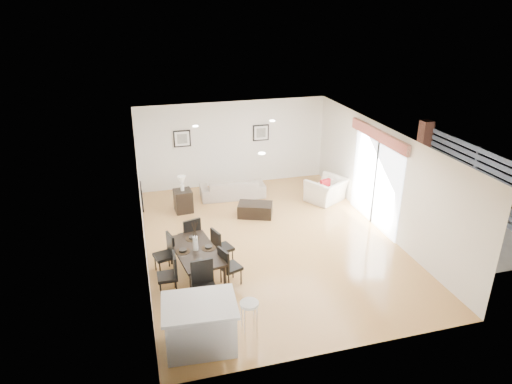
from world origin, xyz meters
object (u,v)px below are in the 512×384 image
object	(u,v)px
dining_table	(196,253)
dining_chair_wfar	(167,251)
dining_chair_efar	(220,245)
side_table	(183,201)
bar_stool	(249,307)
dining_chair_enear	(228,265)
dining_chair_head	(204,282)
dining_chair_foot	(191,234)
coffee_table	(255,210)
dining_chair_wnear	(171,272)
sofa	(233,188)
armchair	(326,190)
kitchen_island	(200,325)

from	to	relation	value
dining_table	dining_chair_wfar	world-z (taller)	dining_chair_wfar
dining_chair_efar	side_table	xyz separation A→B (m)	(-0.46, 3.03, -0.18)
side_table	bar_stool	xyz separation A→B (m)	(0.49, -5.53, 0.31)
dining_table	dining_chair_enear	xyz separation A→B (m)	(0.59, -0.44, -0.13)
dining_chair_wfar	side_table	bearing A→B (deg)	151.82
dining_table	dining_chair_head	size ratio (longest dim) A/B	1.79
dining_chair_foot	coffee_table	distance (m)	2.56
dining_table	bar_stool	size ratio (longest dim) A/B	2.39
dining_chair_wnear	dining_chair_foot	bearing A→B (deg)	157.09
sofa	armchair	bearing A→B (deg)	161.33
armchair	dining_chair_enear	bearing A→B (deg)	12.58
dining_table	side_table	bearing A→B (deg)	78.85
dining_chair_efar	kitchen_island	bearing A→B (deg)	142.23
kitchen_island	bar_stool	distance (m)	0.89
dining_chair_enear	dining_chair_efar	xyz separation A→B (m)	(-0.00, 0.83, 0.01)
dining_table	coffee_table	distance (m)	3.31
dining_chair_foot	sofa	bearing A→B (deg)	-135.81
dining_chair_enear	dining_table	bearing A→B (deg)	32.88
dining_chair_wnear	kitchen_island	bearing A→B (deg)	11.08
dining_chair_foot	dining_chair_head	bearing A→B (deg)	72.27
dining_chair_wnear	coffee_table	bearing A→B (deg)	139.23
dining_chair_wnear	dining_chair_enear	distance (m)	1.17
side_table	kitchen_island	size ratio (longest dim) A/B	0.48
coffee_table	side_table	size ratio (longest dim) A/B	1.45
sofa	side_table	bearing A→B (deg)	24.53
dining_chair_wfar	dining_chair_enear	xyz separation A→B (m)	(1.17, -0.87, -0.01)
dining_chair_wfar	side_table	xyz separation A→B (m)	(0.71, 2.99, -0.18)
dining_chair_enear	dining_chair_efar	size ratio (longest dim) A/B	0.99
dining_chair_wnear	coffee_table	world-z (taller)	dining_chair_wnear
sofa	dining_chair_foot	distance (m)	3.47
armchair	dining_chair_foot	bearing A→B (deg)	-5.27
dining_chair_wfar	dining_chair_foot	size ratio (longest dim) A/B	0.94
dining_chair_head	dining_chair_efar	bearing A→B (deg)	63.55
armchair	dining_chair_head	size ratio (longest dim) A/B	1.09
dining_chair_wnear	dining_chair_enear	xyz separation A→B (m)	(1.17, -0.03, -0.01)
dining_table	dining_chair_enear	world-z (taller)	dining_chair_enear
armchair	kitchen_island	size ratio (longest dim) A/B	0.80
dining_chair_enear	dining_chair_efar	distance (m)	0.83
dining_chair_head	bar_stool	world-z (taller)	dining_chair_head
dining_chair_foot	armchair	bearing A→B (deg)	-171.92
dining_table	kitchen_island	distance (m)	2.14
sofa	dining_table	xyz separation A→B (m)	(-1.69, -4.05, 0.33)
armchair	kitchen_island	xyz separation A→B (m)	(-4.57, -5.14, 0.10)
dining_chair_head	armchair	bearing A→B (deg)	39.48
side_table	kitchen_island	xyz separation A→B (m)	(-0.38, -5.53, 0.12)
dining_table	kitchen_island	world-z (taller)	kitchen_island
dining_chair_wnear	side_table	bearing A→B (deg)	169.51
dining_chair_efar	dining_chair_foot	xyz separation A→B (m)	(-0.56, 0.63, 0.03)
dining_chair_wfar	side_table	size ratio (longest dim) A/B	1.38
dining_table	coffee_table	bearing A→B (deg)	43.21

